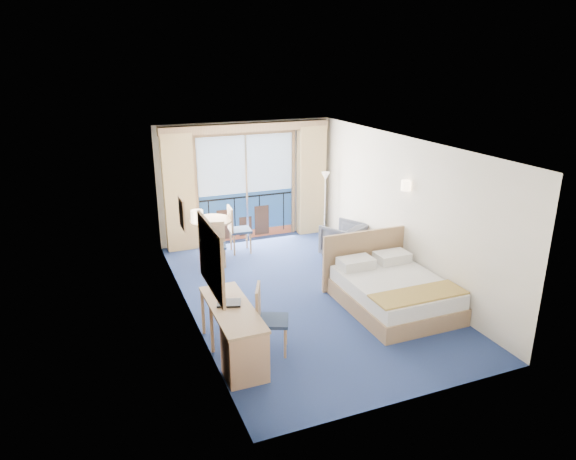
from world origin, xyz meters
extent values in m
plane|color=navy|center=(0.00, 0.00, 0.00)|extent=(6.50, 6.50, 0.00)
cube|color=white|center=(0.00, 3.26, 1.35)|extent=(4.00, 0.02, 2.70)
cube|color=white|center=(0.00, -3.26, 1.35)|extent=(4.00, 0.02, 2.70)
cube|color=white|center=(-2.01, 0.00, 1.35)|extent=(0.02, 6.50, 2.70)
cube|color=white|center=(2.01, 0.00, 1.35)|extent=(0.02, 6.50, 2.70)
cube|color=white|center=(0.00, 0.00, 2.71)|extent=(4.00, 6.50, 0.02)
cube|color=navy|center=(0.00, 3.22, 0.56)|extent=(2.20, 0.02, 1.08)
cube|color=#A9C2DF|center=(0.00, 3.22, 1.76)|extent=(2.20, 0.02, 1.32)
cube|color=brown|center=(0.00, 3.22, 0.10)|extent=(2.20, 0.02, 0.20)
cube|color=black|center=(0.00, 3.22, 1.00)|extent=(2.20, 0.02, 0.04)
cube|color=tan|center=(0.00, 3.21, 2.46)|extent=(2.36, 0.03, 0.12)
cube|color=tan|center=(-1.15, 3.21, 1.20)|extent=(0.06, 0.03, 2.40)
cube|color=tan|center=(1.15, 3.21, 1.20)|extent=(0.06, 0.03, 2.40)
cube|color=silver|center=(0.00, 3.21, 1.20)|extent=(0.05, 0.02, 2.40)
cube|color=#3A251A|center=(0.35, 3.21, 0.40)|extent=(0.35, 0.02, 0.70)
cube|color=#3A251A|center=(-0.55, 3.21, 0.40)|extent=(0.35, 0.02, 0.70)
cube|color=#3A251A|center=(-0.05, 3.21, 0.30)|extent=(0.30, 0.02, 0.45)
cube|color=black|center=(-0.90, 3.22, 0.55)|extent=(0.02, 0.01, 0.90)
cube|color=black|center=(-0.30, 3.22, 0.55)|extent=(0.03, 0.01, 0.90)
cube|color=black|center=(0.30, 3.22, 0.55)|extent=(0.03, 0.01, 0.90)
cube|color=black|center=(0.90, 3.22, 0.55)|extent=(0.02, 0.01, 0.90)
cube|color=tan|center=(-1.55, 3.07, 1.28)|extent=(0.65, 0.22, 2.55)
cube|color=tan|center=(1.55, 3.07, 1.28)|extent=(0.65, 0.22, 2.55)
cube|color=tan|center=(0.00, 3.10, 2.58)|extent=(3.80, 0.25, 0.18)
cube|color=tan|center=(-1.98, -1.50, 1.55)|extent=(0.04, 1.25, 0.95)
cube|color=silver|center=(-1.95, -1.50, 1.55)|extent=(0.01, 1.12, 0.82)
cube|color=tan|center=(-1.98, 0.45, 1.60)|extent=(0.03, 0.42, 0.52)
cube|color=gray|center=(-1.96, 0.45, 1.60)|extent=(0.01, 0.34, 0.44)
cylinder|color=beige|center=(-1.94, -0.60, 1.85)|extent=(0.18, 0.18, 0.18)
cylinder|color=beige|center=(1.94, -0.15, 1.85)|extent=(0.18, 0.18, 0.18)
cube|color=tan|center=(1.20, -1.11, 0.15)|extent=(1.55, 1.94, 0.29)
cube|color=white|center=(1.20, -1.11, 0.41)|extent=(1.49, 1.88, 0.24)
cube|color=gold|center=(1.20, -1.74, 0.55)|extent=(1.53, 0.53, 0.03)
cube|color=white|center=(0.84, -0.41, 0.62)|extent=(0.60, 0.39, 0.17)
cube|color=white|center=(1.57, -0.41, 0.62)|extent=(0.60, 0.39, 0.17)
cube|color=tan|center=(1.20, -0.09, 0.53)|extent=(1.70, 0.06, 1.07)
cube|color=tan|center=(1.79, 0.23, 0.26)|extent=(0.39, 0.37, 0.51)
cube|color=silver|center=(1.78, 0.26, 0.55)|extent=(0.21, 0.17, 0.08)
imported|color=#454753|center=(1.54, 1.35, 0.36)|extent=(1.06, 1.07, 0.73)
cylinder|color=silver|center=(1.70, 2.63, 0.01)|extent=(0.21, 0.21, 0.03)
cylinder|color=silver|center=(1.70, 2.63, 0.73)|extent=(0.02, 0.02, 1.46)
cone|color=white|center=(1.70, 2.63, 1.46)|extent=(0.20, 0.20, 0.18)
cube|color=tan|center=(-1.71, -1.48, 0.74)|extent=(0.56, 1.63, 0.04)
cube|color=tan|center=(-1.71, -2.04, 0.36)|extent=(0.53, 0.49, 0.72)
cylinder|color=tan|center=(-1.96, -1.27, 0.36)|extent=(0.05, 0.05, 0.72)
cylinder|color=tan|center=(-1.46, -1.27, 0.36)|extent=(0.05, 0.05, 0.72)
cylinder|color=tan|center=(-1.96, -0.71, 0.36)|extent=(0.05, 0.05, 0.72)
cylinder|color=tan|center=(-1.46, -0.71, 0.36)|extent=(0.05, 0.05, 0.72)
cube|color=#20304B|center=(-1.14, -1.58, 0.49)|extent=(0.57, 0.57, 0.05)
cube|color=tan|center=(-1.34, -1.49, 0.76)|extent=(0.21, 0.42, 0.52)
cylinder|color=tan|center=(-1.05, -1.81, 0.23)|extent=(0.04, 0.04, 0.47)
cylinder|color=tan|center=(-0.91, -1.48, 0.23)|extent=(0.04, 0.04, 0.47)
cylinder|color=tan|center=(-1.38, -1.67, 0.23)|extent=(0.04, 0.04, 0.47)
cylinder|color=tan|center=(-1.24, -1.35, 0.23)|extent=(0.04, 0.04, 0.47)
cube|color=black|center=(-1.72, -1.37, 0.78)|extent=(0.39, 0.34, 0.03)
cylinder|color=silver|center=(-1.80, -0.86, 0.79)|extent=(0.12, 0.12, 0.02)
cylinder|color=silver|center=(-1.80, -0.86, 0.98)|extent=(0.02, 0.02, 0.40)
cone|color=white|center=(-1.80, -0.86, 1.18)|extent=(0.11, 0.11, 0.10)
cylinder|color=tan|center=(-1.04, 2.43, 0.78)|extent=(0.89, 0.89, 0.04)
cylinder|color=tan|center=(-1.04, 2.43, 0.39)|extent=(0.09, 0.09, 0.78)
cylinder|color=tan|center=(-1.04, 2.43, 0.02)|extent=(0.49, 0.49, 0.03)
cube|color=#20304B|center=(-0.41, 2.42, 0.49)|extent=(0.47, 0.47, 0.05)
cube|color=tan|center=(-0.62, 2.44, 0.77)|extent=(0.08, 0.44, 0.53)
cylinder|color=tan|center=(-0.25, 2.23, 0.24)|extent=(0.04, 0.04, 0.47)
cylinder|color=tan|center=(-0.22, 2.58, 0.24)|extent=(0.04, 0.04, 0.47)
cylinder|color=tan|center=(-0.60, 2.25, 0.24)|extent=(0.04, 0.04, 0.47)
cylinder|color=tan|center=(-0.58, 2.61, 0.24)|extent=(0.04, 0.04, 0.47)
cube|color=#20304B|center=(-1.08, 1.86, 0.42)|extent=(0.44, 0.44, 0.04)
cube|color=tan|center=(-1.05, 2.03, 0.65)|extent=(0.37, 0.11, 0.45)
cylinder|color=tan|center=(-1.26, 1.74, 0.20)|extent=(0.03, 0.03, 0.40)
cylinder|color=tan|center=(-0.96, 1.68, 0.20)|extent=(0.03, 0.03, 0.40)
cylinder|color=tan|center=(-1.20, 2.03, 0.20)|extent=(0.03, 0.03, 0.40)
cylinder|color=tan|center=(-0.90, 1.98, 0.20)|extent=(0.03, 0.03, 0.40)
camera|label=1|loc=(-3.37, -7.65, 4.04)|focal=32.00mm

